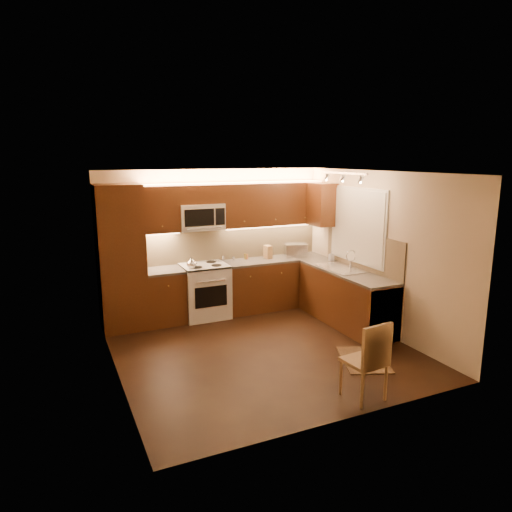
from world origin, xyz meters
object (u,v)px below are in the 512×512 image
sink (342,264)px  toaster_oven (296,250)px  dining_chair (364,359)px  microwave (201,217)px  stove (205,291)px  soap_bottle (331,256)px  knife_block (268,252)px  kettle (192,263)px

sink → toaster_oven: (-0.22, 1.16, 0.04)m
sink → dining_chair: (-1.23, -2.25, -0.51)m
microwave → sink: microwave is taller
stove → microwave: 1.27m
sink → dining_chair: sink is taller
toaster_oven → soap_bottle: 0.71m
stove → soap_bottle: (2.18, -0.54, 0.53)m
sink → soap_bottle: 0.61m
toaster_oven → knife_block: (-0.53, 0.07, -0.00)m
toaster_oven → dining_chair: size_ratio=0.43×
microwave → dining_chair: 3.81m
microwave → toaster_oven: size_ratio=1.92×
stove → sink: sink is taller
soap_bottle → dining_chair: bearing=-117.1°
toaster_oven → soap_bottle: toaster_oven is taller
knife_block → soap_bottle: knife_block is taller
sink → knife_block: (-0.75, 1.23, 0.04)m
dining_chair → microwave: bearing=96.8°
microwave → sink: bearing=-32.2°
microwave → toaster_oven: (1.78, -0.10, -0.70)m
knife_block → dining_chair: size_ratio=0.25×
knife_block → dining_chair: bearing=-99.3°
sink → kettle: size_ratio=4.53×
kettle → soap_bottle: (2.45, -0.36, -0.03)m
soap_bottle → dining_chair: size_ratio=0.19×
kettle → toaster_oven: size_ratio=0.48×
kettle → toaster_oven: 2.06m
soap_bottle → dining_chair: 3.21m
kettle → stove: bearing=47.1°
toaster_oven → soap_bottle: size_ratio=2.30×
stove → dining_chair: (0.77, -3.38, 0.01)m
stove → soap_bottle: bearing=-13.9°
knife_block → dining_chair: (-0.48, -3.48, -0.55)m
microwave → knife_block: bearing=-1.3°
sink → stove: bearing=150.6°
microwave → kettle: 0.82m
knife_block → stove: bearing=-176.6°
stove → knife_block: knife_block is taller
microwave → sink: (2.00, -1.26, -0.74)m
soap_bottle → microwave: bearing=162.3°
toaster_oven → knife_block: size_ratio=1.71×
knife_block → toaster_oven: bearing=-8.7°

